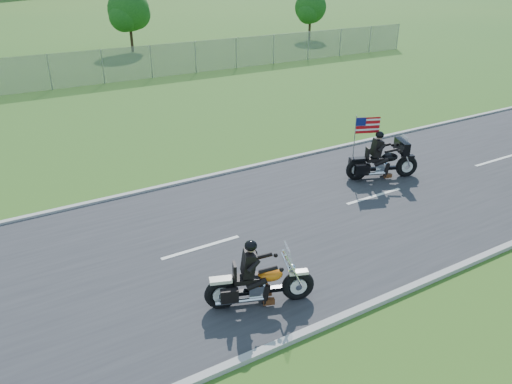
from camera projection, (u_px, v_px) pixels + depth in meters
ground at (267, 229)px, 13.89m from camera, size 420.00×420.00×0.00m
road at (267, 229)px, 13.88m from camera, size 120.00×8.00×0.04m
curb_north at (204, 178)px, 17.02m from camera, size 120.00×0.18×0.12m
curb_south at (366, 307)px, 10.72m from camera, size 120.00×0.18×0.12m
tree_fence_near at (129, 12)px, 38.76m from camera, size 3.52×3.28×4.75m
tree_fence_far at (311, 9)px, 44.73m from camera, size 3.08×2.87×4.20m
motorcycle_lead at (258, 285)px, 10.68m from camera, size 2.33×1.14×1.63m
motorcycle_follow at (382, 163)px, 16.84m from camera, size 2.42×1.30×2.12m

